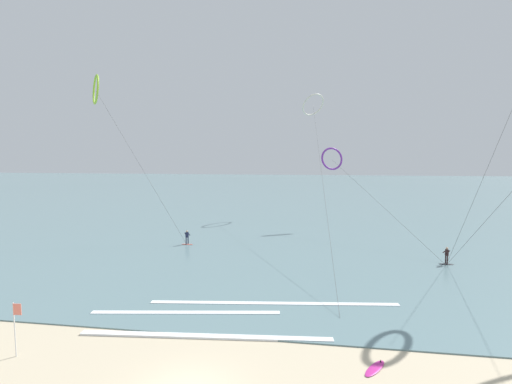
# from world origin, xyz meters

# --- Properties ---
(sea_water) EXTENTS (400.00, 200.00, 0.08)m
(sea_water) POSITION_xyz_m (0.00, 105.55, 0.04)
(sea_water) COLOR slate
(sea_water) RESTS_ON ground
(surfer_coral) EXTENTS (1.40, 0.72, 1.70)m
(surfer_coral) POSITION_xyz_m (-9.34, 27.48, 0.82)
(surfer_coral) COLOR #EA7260
(surfer_coral) RESTS_ON ground
(surfer_charcoal) EXTENTS (1.40, 0.63, 1.70)m
(surfer_charcoal) POSITION_xyz_m (18.21, 23.27, 0.82)
(surfer_charcoal) COLOR black
(surfer_charcoal) RESTS_ON ground
(kite_ivory) EXTENTS (5.14, 48.87, 21.69)m
(kite_ivory) POSITION_xyz_m (5.05, 55.25, 19.75)
(kite_ivory) COLOR silver
(kite_ivory) RESTS_ON ground
(kite_violet) EXTENTS (11.99, 19.90, 11.87)m
(kite_violet) POSITION_xyz_m (8.01, 41.99, 10.15)
(kite_violet) COLOR purple
(kite_violet) RESTS_ON ground
(kite_lime) EXTENTS (15.19, 6.21, 21.22)m
(kite_lime) POSITION_xyz_m (-23.02, 31.96, 19.22)
(kite_lime) COLOR #8CC62D
(kite_lime) RESTS_ON ground
(surfboard_spare) EXTENTS (1.46, 1.88, 0.20)m
(surfboard_spare) POSITION_xyz_m (8.58, 3.50, 0.04)
(surfboard_spare) COLOR #CC288E
(surfboard_spare) RESTS_ON ground
(beach_flag) EXTENTS (0.47, 0.06, 2.92)m
(beach_flag) POSITION_xyz_m (-9.77, 1.87, 1.94)
(beach_flag) COLOR silver
(beach_flag) RESTS_ON ground
(wave_crest_near) EXTENTS (14.76, 1.80, 0.12)m
(wave_crest_near) POSITION_xyz_m (-0.66, 5.43, 0.06)
(wave_crest_near) COLOR white
(wave_crest_near) RESTS_ON ground
(wave_crest_mid) EXTENTS (12.51, 2.36, 0.12)m
(wave_crest_mid) POSITION_xyz_m (-2.89, 8.43, 0.06)
(wave_crest_mid) COLOR white
(wave_crest_mid) RESTS_ON ground
(wave_crest_far) EXTENTS (17.51, 2.68, 0.12)m
(wave_crest_far) POSITION_xyz_m (2.79, 10.92, 0.06)
(wave_crest_far) COLOR white
(wave_crest_far) RESTS_ON ground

